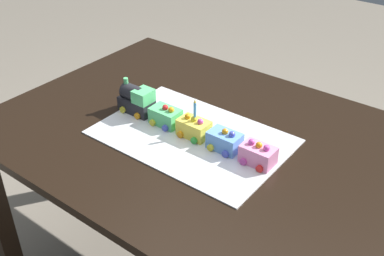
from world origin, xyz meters
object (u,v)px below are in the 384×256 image
(cake_car_flatbed_lemon, at_px, (194,128))
(birthday_candle, at_px, (195,108))
(cake_locomotive, at_px, (137,100))
(cake_car_hopper_sky_blue, at_px, (225,141))
(cake_car_caboose_bubblegum, at_px, (258,154))
(dining_table, at_px, (205,160))
(cake_car_gondola_mint_green, at_px, (166,116))

(cake_car_flatbed_lemon, height_order, birthday_candle, birthday_candle)
(cake_locomotive, distance_m, cake_car_hopper_sky_blue, 0.37)
(cake_car_caboose_bubblegum, bearing_deg, dining_table, 170.21)
(cake_car_hopper_sky_blue, relative_size, birthday_candle, 1.59)
(cake_locomotive, relative_size, cake_car_flatbed_lemon, 1.40)
(cake_car_hopper_sky_blue, bearing_deg, cake_locomotive, 180.00)
(cake_locomotive, distance_m, cake_car_flatbed_lemon, 0.25)
(dining_table, xyz_separation_m, cake_car_flatbed_lemon, (-0.02, -0.04, 0.14))
(cake_car_gondola_mint_green, distance_m, cake_car_flatbed_lemon, 0.12)
(birthday_candle, bearing_deg, cake_car_caboose_bubblegum, -0.00)
(dining_table, xyz_separation_m, cake_car_hopper_sky_blue, (0.10, -0.04, 0.14))
(dining_table, xyz_separation_m, cake_car_gondola_mint_green, (-0.14, -0.04, 0.14))
(cake_locomotive, distance_m, cake_car_caboose_bubblegum, 0.48)
(cake_car_gondola_mint_green, distance_m, cake_car_hopper_sky_blue, 0.24)
(cake_car_hopper_sky_blue, bearing_deg, cake_car_flatbed_lemon, 180.00)
(cake_car_hopper_sky_blue, height_order, cake_car_caboose_bubblegum, same)
(cake_car_gondola_mint_green, xyz_separation_m, birthday_candle, (0.12, 0.00, 0.07))
(cake_locomotive, height_order, cake_car_gondola_mint_green, cake_locomotive)
(birthday_candle, bearing_deg, cake_car_gondola_mint_green, -180.00)
(cake_car_gondola_mint_green, relative_size, cake_car_caboose_bubblegum, 1.00)
(cake_car_flatbed_lemon, relative_size, birthday_candle, 1.59)
(dining_table, distance_m, cake_car_flatbed_lemon, 0.15)
(cake_locomotive, bearing_deg, cake_car_flatbed_lemon, -0.00)
(dining_table, bearing_deg, birthday_candle, -110.66)
(dining_table, bearing_deg, cake_locomotive, -171.91)
(cake_car_caboose_bubblegum, distance_m, birthday_candle, 0.24)
(cake_locomotive, relative_size, cake_car_hopper_sky_blue, 1.40)
(cake_car_flatbed_lemon, xyz_separation_m, cake_car_caboose_bubblegum, (0.24, 0.00, 0.00))
(dining_table, height_order, birthday_candle, birthday_candle)
(birthday_candle, bearing_deg, cake_car_hopper_sky_blue, -0.00)
(cake_locomotive, bearing_deg, cake_car_caboose_bubblegum, -0.00)
(cake_car_gondola_mint_green, relative_size, birthday_candle, 1.59)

